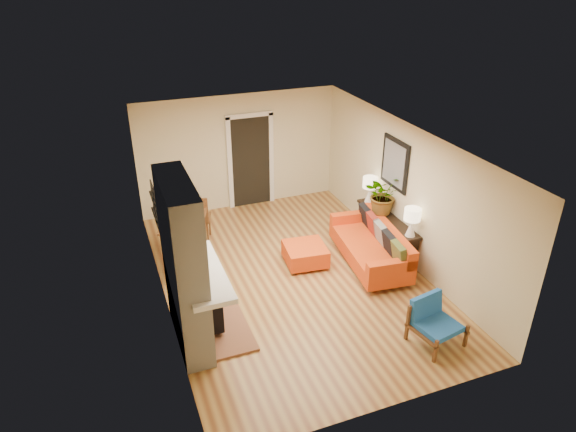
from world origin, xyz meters
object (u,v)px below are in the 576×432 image
sofa (374,245)px  console_table (387,224)px  blue_chair (433,319)px  dining_table (189,227)px  lamp_far (370,187)px  ottoman (305,254)px  lamp_near (412,219)px  houseplant (383,194)px

sofa → console_table: bearing=34.6°
blue_chair → dining_table: dining_table is taller
console_table → lamp_far: 0.89m
ottoman → lamp_near: (1.67, -0.87, 0.84)m
console_table → ottoman: bearing=176.7°
blue_chair → console_table: size_ratio=0.43×
dining_table → lamp_far: lamp_far is taller
houseplant → dining_table: bearing=166.8°
lamp_near → houseplant: size_ratio=0.68×
dining_table → houseplant: size_ratio=2.45×
blue_chair → lamp_near: 2.05m
ottoman → dining_table: (-1.97, 0.97, 0.46)m
dining_table → lamp_near: (3.64, -1.84, 0.39)m
blue_chair → lamp_near: (0.72, 1.80, 0.68)m
ottoman → blue_chair: blue_chair is taller
console_table → lamp_near: bearing=-90.0°
blue_chair → console_table: console_table is taller
houseplant → ottoman: bearing=-175.7°
dining_table → console_table: size_ratio=1.06×
blue_chair → lamp_far: lamp_far is taller
ottoman → lamp_far: bearing=21.3°
blue_chair → houseplant: size_ratio=0.99×
lamp_near → dining_table: bearing=153.2°
ottoman → sofa: bearing=-18.2°
console_table → lamp_far: lamp_far is taller
sofa → lamp_far: size_ratio=4.01×
ottoman → dining_table: 2.25m
lamp_near → houseplant: bearing=90.6°
blue_chair → dining_table: 4.68m
console_table → lamp_far: bearing=90.0°
lamp_far → houseplant: 0.53m
blue_chair → houseplant: bearing=75.8°
console_table → houseplant: (-0.01, 0.22, 0.55)m
sofa → lamp_near: size_ratio=4.01×
sofa → ottoman: size_ratio=2.62×
sofa → lamp_near: lamp_near is taller
console_table → houseplant: 0.59m
console_table → lamp_far: (0.00, 0.74, 0.49)m
sofa → ottoman: 1.30m
blue_chair → dining_table: bearing=128.8°
blue_chair → lamp_far: (0.72, 3.31, 0.68)m
blue_chair → lamp_near: size_ratio=1.46×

